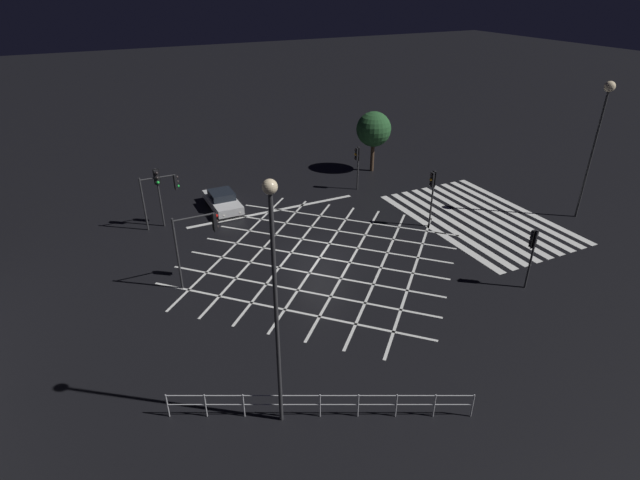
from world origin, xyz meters
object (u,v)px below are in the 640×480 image
object	(u,v)px
traffic_light_ne_cross	(163,189)
traffic_light_median_north	(199,233)
waiting_car	(222,200)
traffic_light_sw_main	(532,246)
traffic_light_ne_main	(158,186)
street_lamp_west	(602,115)
street_tree_near	(374,129)
traffic_light_median_south	(432,188)
street_lamp_east	(274,279)
traffic_light_se_cross	(357,160)

from	to	relation	value
traffic_light_ne_cross	traffic_light_median_north	bearing A→B (deg)	-87.36
waiting_car	traffic_light_median_north	bearing A→B (deg)	-22.27
traffic_light_sw_main	traffic_light_ne_main	bearing A→B (deg)	44.87
street_lamp_west	street_tree_near	size ratio (longest dim) A/B	1.81
traffic_light_sw_main	traffic_light_ne_main	size ratio (longest dim) A/B	0.85
traffic_light_sw_main	traffic_light_ne_cross	distance (m)	21.26
traffic_light_median_south	traffic_light_median_north	world-z (taller)	traffic_light_median_north
traffic_light_median_north	street_lamp_west	xyz separation A→B (m)	(-2.92, -24.08, 3.85)
street_lamp_west	street_tree_near	world-z (taller)	street_lamp_west
traffic_light_ne_cross	waiting_car	size ratio (longest dim) A/B	0.84
street_tree_near	waiting_car	distance (m)	13.48
traffic_light_sw_main	waiting_car	size ratio (longest dim) A/B	0.79
traffic_light_ne_cross	traffic_light_ne_main	world-z (taller)	traffic_light_ne_main
waiting_car	street_tree_near	bearing A→B (deg)	98.24
street_lamp_east	street_tree_near	distance (m)	26.58
traffic_light_se_cross	waiting_car	world-z (taller)	traffic_light_se_cross
traffic_light_median_north	waiting_car	bearing A→B (deg)	67.73
traffic_light_ne_cross	traffic_light_se_cross	bearing A→B (deg)	0.09
traffic_light_ne_cross	street_tree_near	xyz separation A→B (m)	(3.00, -16.96, 0.89)
traffic_light_sw_main	street_lamp_east	bearing A→B (deg)	99.95
traffic_light_sw_main	traffic_light_ne_main	distance (m)	21.44
street_lamp_west	traffic_light_ne_main	bearing A→B (deg)	66.89
street_tree_near	traffic_light_ne_main	bearing A→B (deg)	99.84
street_lamp_east	street_lamp_west	size ratio (longest dim) A/B	1.06
traffic_light_median_south	street_lamp_east	world-z (taller)	street_lamp_east
traffic_light_median_south	street_lamp_east	distance (m)	17.96
traffic_light_ne_cross	street_tree_near	bearing A→B (deg)	10.05
traffic_light_ne_cross	street_tree_near	world-z (taller)	street_tree_near
traffic_light_se_cross	street_lamp_east	bearing A→B (deg)	53.12
traffic_light_sw_main	traffic_light_median_north	size ratio (longest dim) A/B	0.83
traffic_light_ne_cross	street_lamp_west	distance (m)	26.92
traffic_light_median_south	street_lamp_east	xyz separation A→B (m)	(-10.34, 14.30, 3.32)
traffic_light_se_cross	waiting_car	distance (m)	10.07
traffic_light_median_south	waiting_car	bearing A→B (deg)	-37.94
traffic_light_median_south	traffic_light_ne_cross	xyz separation A→B (m)	(7.36, 14.78, -0.11)
traffic_light_ne_main	street_lamp_east	size ratio (longest dim) A/B	0.42
traffic_light_median_north	waiting_car	distance (m)	9.68
traffic_light_sw_main	traffic_light_median_north	xyz separation A→B (m)	(7.59, 14.54, 0.54)
traffic_light_sw_main	street_tree_near	world-z (taller)	street_tree_near
traffic_light_sw_main	traffic_light_ne_main	xyz separation A→B (m)	(15.19, 15.12, 0.41)
traffic_light_ne_main	traffic_light_median_south	bearing A→B (deg)	63.82
traffic_light_median_north	street_lamp_east	size ratio (longest dim) A/B	0.43
traffic_light_ne_main	street_tree_near	world-z (taller)	street_tree_near
traffic_light_median_south	street_lamp_east	bearing A→B (deg)	35.88
traffic_light_ne_cross	waiting_car	distance (m)	4.51
traffic_light_sw_main	traffic_light_median_south	bearing A→B (deg)	0.85
traffic_light_ne_cross	traffic_light_ne_main	size ratio (longest dim) A/B	0.90
traffic_light_se_cross	street_lamp_east	world-z (taller)	street_lamp_east
traffic_light_median_north	traffic_light_se_cross	bearing A→B (deg)	29.53
traffic_light_se_cross	traffic_light_ne_cross	bearing A→B (deg)	0.09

